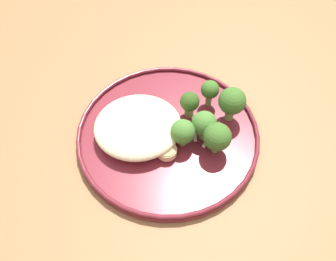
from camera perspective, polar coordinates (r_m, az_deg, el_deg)
ground at (r=1.30m, az=0.67°, el=-18.24°), size 6.00×6.00×0.00m
wooden_dining_table at (r=0.70m, az=1.19°, el=-1.84°), size 1.40×1.00×0.74m
dinner_plate at (r=0.60m, az=-0.00°, el=-0.64°), size 0.29×0.29×0.02m
noodle_bed at (r=0.58m, az=-4.62°, el=0.62°), size 0.14×0.13×0.04m
seared_scallop_tilted_round at (r=0.59m, az=-2.69°, el=0.88°), size 0.03×0.03×0.02m
seared_scallop_front_small at (r=0.60m, az=-8.05°, el=0.17°), size 0.03×0.03×0.01m
seared_scallop_center_golden at (r=0.62m, az=-8.31°, el=2.97°), size 0.02×0.02×0.01m
seared_scallop_right_edge at (r=0.58m, az=-2.57°, el=-0.94°), size 0.03×0.03×0.02m
seared_scallop_on_noodles at (r=0.61m, az=-5.43°, el=2.99°), size 0.03×0.03×0.01m
seared_scallop_rear_pale at (r=0.57m, az=-0.19°, el=-3.11°), size 0.03×0.03×0.01m
broccoli_floret_rear_charred at (r=0.57m, az=5.54°, el=0.98°), size 0.04×0.04×0.05m
broccoli_floret_tall_stalk at (r=0.59m, az=9.74°, el=4.35°), size 0.04×0.04×0.06m
broccoli_floret_split_head at (r=0.56m, az=2.56°, el=-0.21°), size 0.04×0.04×0.05m
broccoli_floret_front_edge at (r=0.60m, az=3.32°, el=4.24°), size 0.03×0.03×0.05m
broccoli_floret_near_rim at (r=0.61m, az=6.41°, el=6.10°), size 0.03×0.03×0.05m
broccoli_floret_center_pile at (r=0.55m, az=7.51°, el=-1.01°), size 0.04×0.04×0.06m
onion_sliver_pale_crescent at (r=0.60m, az=-0.45°, el=0.20°), size 0.02×0.05×0.00m
onion_sliver_curled_piece at (r=0.60m, az=4.02°, el=0.26°), size 0.01×0.05×0.00m
onion_sliver_long_sliver at (r=0.59m, az=6.66°, el=-0.61°), size 0.04×0.05×0.00m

